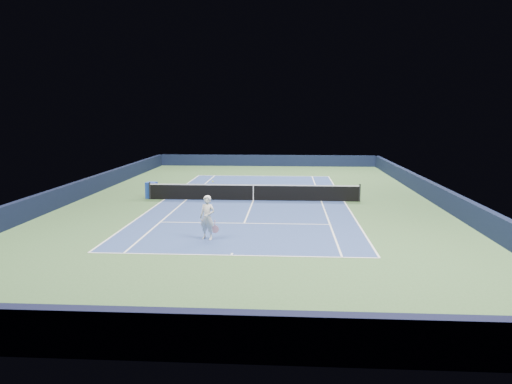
{
  "coord_description": "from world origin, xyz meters",
  "views": [
    {
      "loc": [
        2.08,
        -29.83,
        5.29
      ],
      "look_at": [
        0.35,
        -3.0,
        1.0
      ],
      "focal_mm": 35.0,
      "sensor_mm": 36.0,
      "label": 1
    }
  ],
  "objects": [
    {
      "name": "service_line_near",
      "position": [
        0.0,
        -6.4,
        0.01
      ],
      "size": [
        8.23,
        0.08,
        0.0
      ],
      "primitive_type": "cube",
      "color": "white",
      "rests_on": "ground"
    },
    {
      "name": "wall_left",
      "position": [
        -10.82,
        0.0,
        0.55
      ],
      "size": [
        0.35,
        40.0,
        1.1
      ],
      "primitive_type": "cube",
      "color": "black",
      "rests_on": "ground"
    },
    {
      "name": "center_mark_near",
      "position": [
        0.0,
        -11.73,
        0.01
      ],
      "size": [
        0.08,
        0.3,
        0.0
      ],
      "primitive_type": "cube",
      "color": "white",
      "rests_on": "ground"
    },
    {
      "name": "sideline_singles_left",
      "position": [
        -4.12,
        0.0,
        0.01
      ],
      "size": [
        0.08,
        23.77,
        0.0
      ],
      "primitive_type": "cube",
      "color": "white",
      "rests_on": "ground"
    },
    {
      "name": "sideline_doubles_right",
      "position": [
        5.49,
        0.0,
        0.01
      ],
      "size": [
        0.08,
        23.77,
        0.0
      ],
      "primitive_type": "cube",
      "color": "white",
      "rests_on": "ground"
    },
    {
      "name": "service_line_far",
      "position": [
        0.0,
        6.4,
        0.01
      ],
      "size": [
        8.23,
        0.08,
        0.0
      ],
      "primitive_type": "cube",
      "color": "white",
      "rests_on": "ground"
    },
    {
      "name": "center_mark_far",
      "position": [
        0.0,
        11.73,
        0.01
      ],
      "size": [
        0.08,
        0.3,
        0.0
      ],
      "primitive_type": "cube",
      "color": "white",
      "rests_on": "ground"
    },
    {
      "name": "baseline_near",
      "position": [
        0.0,
        -11.88,
        0.01
      ],
      "size": [
        10.97,
        0.08,
        0.0
      ],
      "primitive_type": "cube",
      "color": "white",
      "rests_on": "ground"
    },
    {
      "name": "baseline_far",
      "position": [
        0.0,
        11.88,
        0.01
      ],
      "size": [
        10.97,
        0.08,
        0.0
      ],
      "primitive_type": "cube",
      "color": "white",
      "rests_on": "ground"
    },
    {
      "name": "center_service_line",
      "position": [
        0.0,
        0.0,
        0.01
      ],
      "size": [
        0.08,
        12.8,
        0.0
      ],
      "primitive_type": "cube",
      "color": "white",
      "rests_on": "ground"
    },
    {
      "name": "sideline_singles_right",
      "position": [
        4.12,
        0.0,
        0.01
      ],
      "size": [
        0.08,
        23.77,
        0.0
      ],
      "primitive_type": "cube",
      "color": "white",
      "rests_on": "ground"
    },
    {
      "name": "tennis_player",
      "position": [
        -1.26,
        -9.56,
        0.94
      ],
      "size": [
        0.89,
        1.37,
        2.35
      ],
      "color": "silver",
      "rests_on": "ground"
    },
    {
      "name": "wall_near",
      "position": [
        0.0,
        -19.82,
        0.55
      ],
      "size": [
        22.0,
        0.35,
        1.1
      ],
      "primitive_type": "cube",
      "color": "black",
      "rests_on": "ground"
    },
    {
      "name": "ground",
      "position": [
        0.0,
        0.0,
        0.0
      ],
      "size": [
        40.0,
        40.0,
        0.0
      ],
      "primitive_type": "plane",
      "color": "#36562F",
      "rests_on": "ground"
    },
    {
      "name": "tennis_net",
      "position": [
        0.0,
        0.0,
        0.5
      ],
      "size": [
        12.9,
        0.1,
        1.07
      ],
      "color": "black",
      "rests_on": "ground"
    },
    {
      "name": "wall_right",
      "position": [
        10.82,
        0.0,
        0.55
      ],
      "size": [
        0.35,
        40.0,
        1.1
      ],
      "primitive_type": "cube",
      "color": "#101732",
      "rests_on": "ground"
    },
    {
      "name": "sponsor_cube",
      "position": [
        -6.4,
        0.39,
        0.51
      ],
      "size": [
        0.7,
        0.65,
        1.01
      ],
      "color": "#1B3CA6",
      "rests_on": "ground"
    },
    {
      "name": "wall_far",
      "position": [
        0.0,
        19.82,
        0.55
      ],
      "size": [
        22.0,
        0.35,
        1.1
      ],
      "primitive_type": "cube",
      "color": "black",
      "rests_on": "ground"
    },
    {
      "name": "court_surface",
      "position": [
        0.0,
        0.0,
        0.0
      ],
      "size": [
        10.97,
        23.77,
        0.01
      ],
      "primitive_type": "cube",
      "color": "navy",
      "rests_on": "ground"
    },
    {
      "name": "sideline_doubles_left",
      "position": [
        -5.49,
        0.0,
        0.01
      ],
      "size": [
        0.08,
        23.77,
        0.0
      ],
      "primitive_type": "cube",
      "color": "white",
      "rests_on": "ground"
    }
  ]
}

